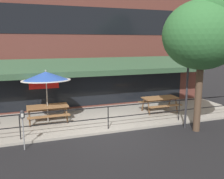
{
  "coord_description": "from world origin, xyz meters",
  "views": [
    {
      "loc": [
        -3.17,
        -9.13,
        3.67
      ],
      "look_at": [
        0.63,
        1.6,
        1.5
      ],
      "focal_mm": 40.0,
      "sensor_mm": 36.0,
      "label": 1
    }
  ],
  "objects_px": {
    "picnic_table_left": "(48,109)",
    "parking_meter_near": "(22,118)",
    "street_tree_curbside": "(206,31)",
    "patio_umbrella_left": "(46,76)",
    "street_sign_pole": "(188,72)",
    "picnic_table_centre": "(160,100)"
  },
  "relations": [
    {
      "from": "picnic_table_left",
      "to": "street_tree_curbside",
      "type": "relative_size",
      "value": 0.31
    },
    {
      "from": "picnic_table_left",
      "to": "parking_meter_near",
      "type": "relative_size",
      "value": 1.27
    },
    {
      "from": "picnic_table_centre",
      "to": "street_tree_curbside",
      "type": "relative_size",
      "value": 0.31
    },
    {
      "from": "picnic_table_centre",
      "to": "street_sign_pole",
      "type": "xyz_separation_m",
      "value": [
        -0.11,
        -2.35,
        1.75
      ]
    },
    {
      "from": "patio_umbrella_left",
      "to": "street_tree_curbside",
      "type": "xyz_separation_m",
      "value": [
        5.88,
        -3.05,
        1.93
      ]
    },
    {
      "from": "picnic_table_left",
      "to": "street_tree_curbside",
      "type": "bearing_deg",
      "value": -26.97
    },
    {
      "from": "street_sign_pole",
      "to": "patio_umbrella_left",
      "type": "bearing_deg",
      "value": 155.34
    },
    {
      "from": "picnic_table_left",
      "to": "street_sign_pole",
      "type": "distance_m",
      "value": 6.32
    },
    {
      "from": "patio_umbrella_left",
      "to": "street_sign_pole",
      "type": "xyz_separation_m",
      "value": [
        5.54,
        -2.55,
        0.28
      ]
    },
    {
      "from": "picnic_table_left",
      "to": "patio_umbrella_left",
      "type": "xyz_separation_m",
      "value": [
        -0.0,
        0.06,
        1.47
      ]
    },
    {
      "from": "parking_meter_near",
      "to": "street_tree_curbside",
      "type": "xyz_separation_m",
      "value": [
        6.92,
        -0.47,
        2.96
      ]
    },
    {
      "from": "picnic_table_left",
      "to": "parking_meter_near",
      "type": "bearing_deg",
      "value": -112.42
    },
    {
      "from": "parking_meter_near",
      "to": "street_sign_pole",
      "type": "height_order",
      "value": "street_sign_pole"
    },
    {
      "from": "picnic_table_centre",
      "to": "street_tree_curbside",
      "type": "distance_m",
      "value": 4.45
    },
    {
      "from": "street_sign_pole",
      "to": "parking_meter_near",
      "type": "bearing_deg",
      "value": -179.61
    },
    {
      "from": "picnic_table_left",
      "to": "street_sign_pole",
      "type": "relative_size",
      "value": 0.38
    },
    {
      "from": "street_sign_pole",
      "to": "street_tree_curbside",
      "type": "xyz_separation_m",
      "value": [
        0.34,
        -0.51,
        1.65
      ]
    },
    {
      "from": "street_tree_curbside",
      "to": "picnic_table_left",
      "type": "bearing_deg",
      "value": 153.03
    },
    {
      "from": "patio_umbrella_left",
      "to": "parking_meter_near",
      "type": "height_order",
      "value": "patio_umbrella_left"
    },
    {
      "from": "picnic_table_left",
      "to": "street_sign_pole",
      "type": "height_order",
      "value": "street_sign_pole"
    },
    {
      "from": "picnic_table_centre",
      "to": "parking_meter_near",
      "type": "height_order",
      "value": "parking_meter_near"
    },
    {
      "from": "patio_umbrella_left",
      "to": "street_sign_pole",
      "type": "distance_m",
      "value": 6.11
    }
  ]
}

